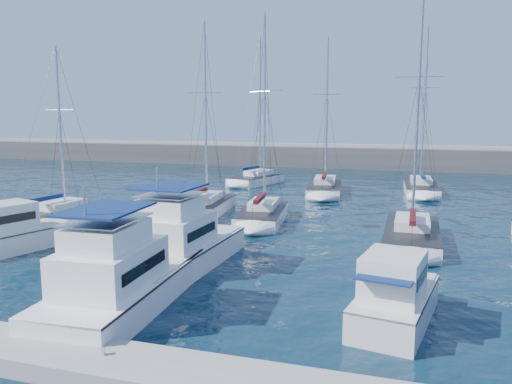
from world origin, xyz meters
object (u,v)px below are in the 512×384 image
(sailboat_mid_b, at_px, (204,207))
(sailboat_back_c, at_px, (421,188))
(sailboat_mid_c, at_px, (263,215))
(sailboat_back_b, at_px, (325,188))
(motor_yacht_stbd_inner, at_px, (121,282))
(motor_yacht_stbd_outer, at_px, (395,300))
(sailboat_mid_a, at_px, (58,216))
(motor_yacht_port_outer, at_px, (16,233))
(sailboat_mid_d, at_px, (412,235))
(sailboat_back_a, at_px, (257,179))
(motor_yacht_port_inner, at_px, (179,244))

(sailboat_mid_b, height_order, sailboat_back_c, sailboat_back_c)
(sailboat_mid_c, bearing_deg, sailboat_back_b, 74.88)
(sailboat_mid_b, relative_size, sailboat_back_b, 0.97)
(motor_yacht_stbd_inner, xyz_separation_m, motor_yacht_stbd_outer, (10.47, 1.68, -0.19))
(sailboat_mid_a, distance_m, sailboat_mid_c, 14.84)
(motor_yacht_port_outer, xyz_separation_m, sailboat_mid_a, (-2.58, 6.83, -0.44))
(sailboat_mid_c, xyz_separation_m, sailboat_mid_d, (10.38, -3.41, -0.01))
(sailboat_back_b, bearing_deg, sailboat_mid_a, -136.44)
(sailboat_back_b, relative_size, sailboat_back_c, 0.94)
(motor_yacht_stbd_outer, xyz_separation_m, sailboat_back_c, (1.61, 33.46, -0.41))
(sailboat_mid_b, xyz_separation_m, sailboat_mid_d, (15.63, -4.94, 0.01))
(sailboat_mid_d, distance_m, sailboat_back_a, 28.09)
(sailboat_back_c, bearing_deg, sailboat_back_a, 172.54)
(motor_yacht_port_inner, distance_m, sailboat_back_b, 26.77)
(motor_yacht_port_outer, distance_m, sailboat_mid_a, 7.31)
(motor_yacht_port_outer, xyz_separation_m, motor_yacht_stbd_inner, (10.78, -6.16, 0.19))
(sailboat_mid_a, height_order, sailboat_mid_c, sailboat_mid_c)
(motor_yacht_port_inner, xyz_separation_m, sailboat_mid_c, (1.11, 11.56, -0.60))
(sailboat_mid_c, bearing_deg, sailboat_mid_b, 156.67)
(motor_yacht_stbd_outer, height_order, sailboat_back_b, sailboat_back_b)
(motor_yacht_port_outer, distance_m, sailboat_mid_d, 23.33)
(motor_yacht_port_inner, relative_size, sailboat_back_a, 0.51)
(sailboat_mid_c, xyz_separation_m, sailboat_back_a, (-6.30, 19.19, 0.02))
(motor_yacht_stbd_inner, height_order, motor_yacht_stbd_outer, motor_yacht_stbd_inner)
(sailboat_mid_b, bearing_deg, motor_yacht_port_outer, -121.81)
(motor_yacht_port_outer, distance_m, sailboat_mid_c, 16.22)
(sailboat_mid_a, bearing_deg, motor_yacht_port_outer, -62.34)
(motor_yacht_stbd_inner, bearing_deg, sailboat_back_a, 95.23)
(motor_yacht_stbd_inner, relative_size, motor_yacht_stbd_outer, 1.66)
(motor_yacht_stbd_inner, bearing_deg, motor_yacht_stbd_outer, 5.78)
(motor_yacht_stbd_inner, xyz_separation_m, sailboat_mid_c, (0.77, 17.54, -0.60))
(sailboat_mid_c, bearing_deg, motor_yacht_port_outer, -142.49)
(sailboat_mid_c, bearing_deg, motor_yacht_stbd_inner, -99.59)
(motor_yacht_stbd_inner, bearing_deg, sailboat_mid_a, 132.46)
(motor_yacht_port_inner, bearing_deg, sailboat_back_c, 68.81)
(sailboat_back_b, bearing_deg, motor_yacht_port_inner, -103.67)
(sailboat_mid_a, bearing_deg, sailboat_mid_d, 9.66)
(sailboat_back_a, relative_size, sailboat_back_b, 1.06)
(motor_yacht_port_outer, relative_size, motor_yacht_stbd_inner, 0.65)
(sailboat_mid_b, height_order, sailboat_mid_c, sailboat_mid_c)
(sailboat_mid_c, bearing_deg, motor_yacht_port_inner, -102.58)
(motor_yacht_port_inner, relative_size, sailboat_back_c, 0.51)
(motor_yacht_stbd_outer, xyz_separation_m, sailboat_mid_a, (-23.83, 11.31, -0.44))
(motor_yacht_stbd_inner, relative_size, sailboat_back_c, 0.58)
(sailboat_mid_a, height_order, sailboat_mid_b, sailboat_mid_b)
(sailboat_back_b, bearing_deg, sailboat_back_a, 146.83)
(motor_yacht_port_outer, relative_size, sailboat_mid_b, 0.41)
(sailboat_mid_a, bearing_deg, motor_yacht_port_inner, -21.31)
(motor_yacht_port_outer, height_order, sailboat_mid_d, sailboat_mid_d)
(motor_yacht_port_inner, height_order, sailboat_mid_a, sailboat_mid_a)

